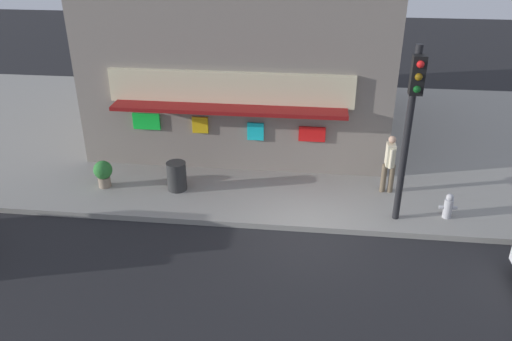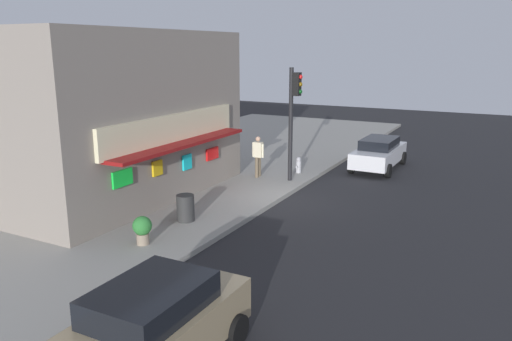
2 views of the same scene
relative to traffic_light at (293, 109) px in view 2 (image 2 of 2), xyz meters
name	(u,v)px [view 2 (image 2 of 2)]	position (x,y,z in m)	size (l,w,h in m)	color
ground_plane	(282,201)	(-2.38, -0.63, -3.25)	(63.80, 63.80, 0.00)	#232326
sidewalk	(152,179)	(-2.38, 5.71, -3.17)	(42.53, 12.67, 0.17)	gray
corner_building	(80,112)	(-4.94, 7.05, 0.02)	(9.89, 9.87, 6.20)	gray
traffic_light	(293,109)	(0.00, 0.00, 0.00)	(0.32, 0.58, 4.79)	black
fire_hydrant	(298,165)	(1.41, 0.30, -2.73)	(0.48, 0.24, 0.73)	#B2B2B7
trash_can	(185,208)	(-6.39, 1.04, -2.64)	(0.59, 0.59, 0.89)	#2D2D2D
pedestrian	(258,155)	(-0.10, 1.61, -2.08)	(0.39, 0.56, 1.81)	brown
potted_plant_by_doorway	(142,228)	(-8.64, 0.96, -2.59)	(0.56, 0.56, 0.85)	gray
parked_car_tan	(152,328)	(-13.00, -2.95, -2.38)	(4.08, 2.07, 1.70)	#9E8966
parked_car_white	(379,153)	(4.62, -2.55, -2.46)	(4.40, 1.96, 1.50)	silver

